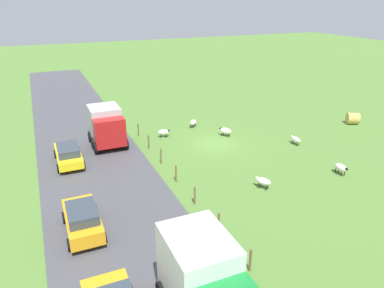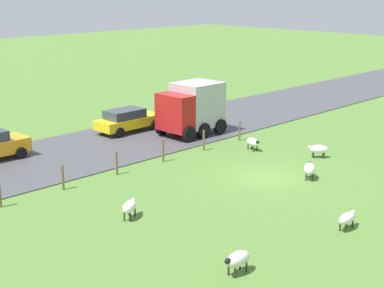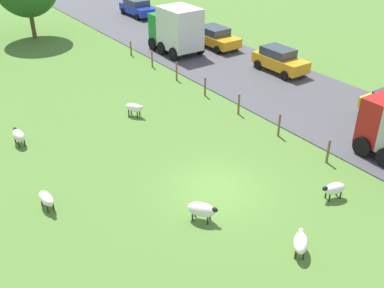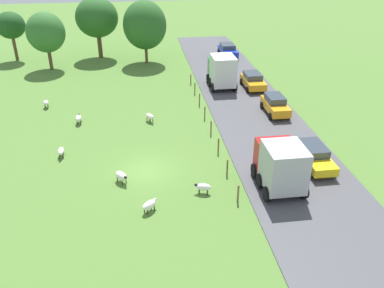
{
  "view_description": "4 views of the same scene",
  "coord_description": "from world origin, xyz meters",
  "px_view_note": "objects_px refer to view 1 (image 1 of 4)",
  "views": [
    {
      "loc": [
        13.39,
        25.89,
        11.96
      ],
      "look_at": [
        2.38,
        0.52,
        0.59
      ],
      "focal_mm": 33.8,
      "sensor_mm": 36.0,
      "label": 1
    },
    {
      "loc": [
        -17.34,
        22.47,
        9.47
      ],
      "look_at": [
        4.34,
        0.87,
        1.04
      ],
      "focal_mm": 54.96,
      "sensor_mm": 36.0,
      "label": 2
    },
    {
      "loc": [
        -9.88,
        -12.12,
        11.17
      ],
      "look_at": [
        0.34,
        2.31,
        1.03
      ],
      "focal_mm": 41.54,
      "sensor_mm": 36.0,
      "label": 3
    },
    {
      "loc": [
        -0.09,
        -24.4,
        15.08
      ],
      "look_at": [
        3.43,
        1.35,
        1.19
      ],
      "focal_mm": 37.12,
      "sensor_mm": 36.0,
      "label": 4
    }
  ],
  "objects_px": {
    "sheep_1": "(341,168)",
    "sheep_6": "(164,132)",
    "truck_1": "(203,282)",
    "hay_bale_0": "(353,118)",
    "sheep_3": "(296,139)",
    "car_2": "(68,154)",
    "sheep_0": "(226,131)",
    "sheep_4": "(193,122)",
    "truck_0": "(106,126)",
    "sheep_2": "(263,181)",
    "car_1": "(82,219)"
  },
  "relations": [
    {
      "from": "sheep_6",
      "to": "hay_bale_0",
      "type": "xyz_separation_m",
      "value": [
        -18.65,
        4.03,
        0.07
      ]
    },
    {
      "from": "sheep_2",
      "to": "hay_bale_0",
      "type": "bearing_deg",
      "value": -154.28
    },
    {
      "from": "hay_bale_0",
      "to": "car_2",
      "type": "bearing_deg",
      "value": -3.34
    },
    {
      "from": "sheep_6",
      "to": "truck_0",
      "type": "relative_size",
      "value": 0.29
    },
    {
      "from": "car_2",
      "to": "sheep_1",
      "type": "bearing_deg",
      "value": 151.54
    },
    {
      "from": "sheep_4",
      "to": "sheep_3",
      "type": "bearing_deg",
      "value": 129.79
    },
    {
      "from": "sheep_3",
      "to": "sheep_4",
      "type": "distance_m",
      "value": 9.94
    },
    {
      "from": "truck_0",
      "to": "car_2",
      "type": "height_order",
      "value": "truck_0"
    },
    {
      "from": "sheep_4",
      "to": "truck_0",
      "type": "distance_m",
      "value": 8.82
    },
    {
      "from": "sheep_3",
      "to": "truck_1",
      "type": "relative_size",
      "value": 0.27
    },
    {
      "from": "sheep_6",
      "to": "car_1",
      "type": "xyz_separation_m",
      "value": [
        8.75,
        11.9,
        0.41
      ]
    },
    {
      "from": "sheep_6",
      "to": "truck_1",
      "type": "xyz_separation_m",
      "value": [
        5.22,
        19.58,
        1.42
      ]
    },
    {
      "from": "sheep_4",
      "to": "truck_1",
      "type": "distance_m",
      "value": 22.81
    },
    {
      "from": "sheep_4",
      "to": "sheep_6",
      "type": "relative_size",
      "value": 0.97
    },
    {
      "from": "truck_1",
      "to": "car_1",
      "type": "xyz_separation_m",
      "value": [
        3.53,
        -7.67,
        -1.0
      ]
    },
    {
      "from": "truck_1",
      "to": "hay_bale_0",
      "type": "bearing_deg",
      "value": -146.93
    },
    {
      "from": "sheep_0",
      "to": "sheep_2",
      "type": "bearing_deg",
      "value": 76.31
    },
    {
      "from": "sheep_0",
      "to": "hay_bale_0",
      "type": "distance_m",
      "value": 13.52
    },
    {
      "from": "sheep_0",
      "to": "sheep_1",
      "type": "xyz_separation_m",
      "value": [
        -3.96,
        10.07,
        0.01
      ]
    },
    {
      "from": "sheep_4",
      "to": "sheep_1",
      "type": "bearing_deg",
      "value": 112.91
    },
    {
      "from": "sheep_1",
      "to": "truck_0",
      "type": "height_order",
      "value": "truck_0"
    },
    {
      "from": "sheep_1",
      "to": "sheep_2",
      "type": "height_order",
      "value": "sheep_1"
    },
    {
      "from": "sheep_1",
      "to": "car_2",
      "type": "distance_m",
      "value": 20.21
    },
    {
      "from": "hay_bale_0",
      "to": "car_1",
      "type": "height_order",
      "value": "car_1"
    },
    {
      "from": "sheep_0",
      "to": "car_2",
      "type": "xyz_separation_m",
      "value": [
        13.8,
        0.44,
        0.32
      ]
    },
    {
      "from": "sheep_1",
      "to": "sheep_6",
      "type": "bearing_deg",
      "value": -52.56
    },
    {
      "from": "sheep_1",
      "to": "sheep_4",
      "type": "distance_m",
      "value": 14.67
    },
    {
      "from": "sheep_4",
      "to": "car_2",
      "type": "height_order",
      "value": "car_2"
    },
    {
      "from": "sheep_3",
      "to": "hay_bale_0",
      "type": "height_order",
      "value": "hay_bale_0"
    },
    {
      "from": "truck_0",
      "to": "car_1",
      "type": "bearing_deg",
      "value": 72.86
    },
    {
      "from": "sheep_4",
      "to": "truck_0",
      "type": "relative_size",
      "value": 0.28
    },
    {
      "from": "sheep_0",
      "to": "hay_bale_0",
      "type": "xyz_separation_m",
      "value": [
        -13.37,
        2.02,
        0.05
      ]
    },
    {
      "from": "hay_bale_0",
      "to": "car_1",
      "type": "bearing_deg",
      "value": 16.02
    },
    {
      "from": "hay_bale_0",
      "to": "sheep_0",
      "type": "bearing_deg",
      "value": -8.61
    },
    {
      "from": "sheep_1",
      "to": "truck_0",
      "type": "relative_size",
      "value": 0.3
    },
    {
      "from": "sheep_0",
      "to": "truck_1",
      "type": "xyz_separation_m",
      "value": [
        10.51,
        17.57,
        1.39
      ]
    },
    {
      "from": "hay_bale_0",
      "to": "truck_0",
      "type": "height_order",
      "value": "truck_0"
    },
    {
      "from": "sheep_2",
      "to": "truck_0",
      "type": "height_order",
      "value": "truck_0"
    },
    {
      "from": "sheep_4",
      "to": "car_1",
      "type": "height_order",
      "value": "car_1"
    },
    {
      "from": "hay_bale_0",
      "to": "car_1",
      "type": "relative_size",
      "value": 0.28
    },
    {
      "from": "hay_bale_0",
      "to": "car_2",
      "type": "distance_m",
      "value": 27.22
    },
    {
      "from": "sheep_2",
      "to": "sheep_3",
      "type": "bearing_deg",
      "value": -142.15
    },
    {
      "from": "sheep_0",
      "to": "hay_bale_0",
      "type": "bearing_deg",
      "value": 171.39
    },
    {
      "from": "sheep_6",
      "to": "car_1",
      "type": "bearing_deg",
      "value": 53.68
    },
    {
      "from": "sheep_6",
      "to": "car_2",
      "type": "bearing_deg",
      "value": 16.04
    },
    {
      "from": "truck_1",
      "to": "car_2",
      "type": "height_order",
      "value": "truck_1"
    },
    {
      "from": "truck_0",
      "to": "car_1",
      "type": "xyz_separation_m",
      "value": [
        3.68,
        11.92,
        -0.89
      ]
    },
    {
      "from": "truck_1",
      "to": "truck_0",
      "type": "bearing_deg",
      "value": -90.44
    },
    {
      "from": "truck_1",
      "to": "sheep_3",
      "type": "bearing_deg",
      "value": -138.5
    },
    {
      "from": "sheep_2",
      "to": "truck_1",
      "type": "xyz_separation_m",
      "value": [
        8.18,
        7.98,
        1.38
      ]
    }
  ]
}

